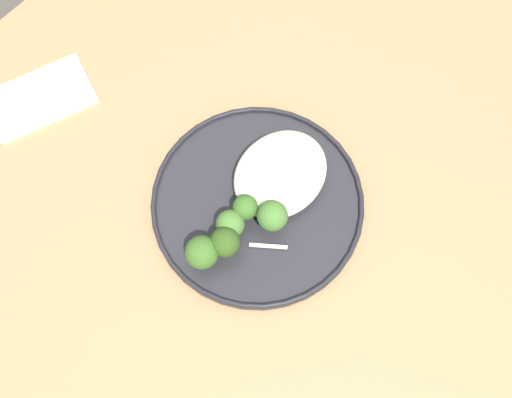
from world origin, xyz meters
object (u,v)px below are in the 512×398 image
Objects in this scene: seared_scallop_right_edge at (267,213)px; seared_scallop_on_noodles at (279,173)px; seared_scallop_rear_pale at (295,193)px; broccoli_floret_left_leaning at (247,209)px; folded_napkin at (40,98)px; broccoli_floret_rear_charred at (203,254)px; seared_scallop_half_hidden at (264,194)px; broccoli_floret_near_rim at (272,216)px; seared_scallop_tilted_round at (270,151)px; broccoli_floret_right_tilted at (230,224)px; dinner_plate at (256,202)px; broccoli_floret_split_head at (225,243)px.

seared_scallop_on_noodles is (0.06, 0.03, -0.00)m from seared_scallop_right_edge.
broccoli_floret_left_leaning is at bearing 156.45° from seared_scallop_rear_pale.
seared_scallop_on_noodles is at bearing -68.04° from folded_napkin.
seared_scallop_half_hidden is at bearing 0.61° from broccoli_floret_rear_charred.
broccoli_floret_near_rim is (-0.00, -0.01, 0.02)m from seared_scallop_right_edge.
seared_scallop_on_noodles is at bearing 5.92° from broccoli_floret_left_leaning.
seared_scallop_rear_pale is at bearing -45.81° from seared_scallop_half_hidden.
broccoli_floret_right_tilted reaches higher than seared_scallop_tilted_round.
broccoli_floret_near_rim reaches higher than dinner_plate.
dinner_plate is 0.06m from broccoli_floret_right_tilted.
broccoli_floret_split_head is 1.17× the size of broccoli_floret_left_leaning.
dinner_plate is 0.36m from folded_napkin.
dinner_plate is 5.00× the size of broccoli_floret_rear_charred.
seared_scallop_right_edge reaches higher than seared_scallop_tilted_round.
broccoli_floret_left_leaning reaches higher than broccoli_floret_right_tilted.
seared_scallop_on_noodles is at bearing 33.88° from broccoli_floret_near_rim.
seared_scallop_tilted_round is 0.20× the size of folded_napkin.
seared_scallop_tilted_round is 0.52× the size of broccoli_floret_split_head.
seared_scallop_rear_pale is 0.15m from broccoli_floret_rear_charred.
broccoli_floret_split_head is 0.07m from broccoli_floret_near_rim.
seared_scallop_right_edge is at bearing 71.67° from broccoli_floret_near_rim.
folded_napkin is (-0.13, 0.38, -0.02)m from seared_scallop_rear_pale.
seared_scallop_rear_pale is (-0.02, -0.07, 0.00)m from seared_scallop_tilted_round.
broccoli_floret_right_tilted is at bearing -177.97° from dinner_plate.
broccoli_floret_left_leaning is at bearing -177.85° from seared_scallop_half_hidden.
broccoli_floret_rear_charred reaches higher than seared_scallop_on_noodles.
seared_scallop_half_hidden reaches higher than folded_napkin.
folded_napkin is (-0.15, 0.31, -0.02)m from seared_scallop_tilted_round.
broccoli_floret_left_leaning is at bearing -174.08° from seared_scallop_on_noodles.
seared_scallop_right_edge is at bearing -7.01° from broccoli_floret_split_head.
broccoli_floret_rear_charred is (-0.08, 0.00, 0.00)m from broccoli_floret_left_leaning.
seared_scallop_rear_pale is 0.18× the size of folded_napkin.
seared_scallop_tilted_round is 1.11× the size of seared_scallop_rear_pale.
folded_napkin is at bearing 116.26° from seared_scallop_tilted_round.
broccoli_floret_left_leaning is at bearing -0.08° from broccoli_floret_rear_charred.
seared_scallop_right_edge reaches higher than seared_scallop_on_noodles.
seared_scallop_rear_pale is at bearing -10.57° from seared_scallop_right_edge.
broccoli_floret_near_rim is 0.04m from broccoli_floret_left_leaning.
broccoli_floret_rear_charred is at bearing 161.20° from broccoli_floret_near_rim.
broccoli_floret_right_tilted is at bearing 140.32° from broccoli_floret_near_rim.
seared_scallop_tilted_round is 0.53× the size of broccoli_floret_near_rim.
broccoli_floret_split_head is (-0.08, -0.02, 0.04)m from dinner_plate.
broccoli_floret_near_rim is (-0.02, -0.03, 0.02)m from seared_scallop_half_hidden.
dinner_plate is at bearing 76.10° from seared_scallop_right_edge.
seared_scallop_right_edge is (-0.01, -0.02, 0.01)m from dinner_plate.
broccoli_floret_right_tilted is at bearing 161.42° from seared_scallop_rear_pale.
broccoli_floret_near_rim reaches higher than seared_scallop_right_edge.
seared_scallop_tilted_round is 0.61× the size of broccoli_floret_left_leaning.
broccoli_floret_rear_charred is at bearing -177.27° from dinner_plate.
seared_scallop_tilted_round is at bearing 18.72° from broccoli_floret_split_head.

